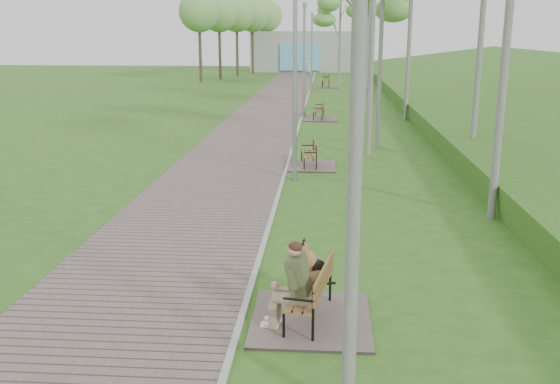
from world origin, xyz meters
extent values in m
plane|color=#2A581A|center=(0.00, 0.00, 0.00)|extent=(120.00, 120.00, 0.00)
cube|color=#645651|center=(-1.75, 21.50, 0.02)|extent=(3.50, 67.00, 0.04)
cube|color=#999993|center=(0.00, 21.50, 0.03)|extent=(0.10, 67.00, 0.05)
cube|color=#487B27|center=(12.00, 20.00, 0.00)|extent=(14.00, 70.00, 1.60)
cube|color=#9E9E99|center=(-1.50, 51.00, 2.00)|extent=(10.00, 5.00, 4.00)
cube|color=#61B5D9|center=(-1.50, 48.40, 1.50)|extent=(4.00, 0.20, 2.60)
cube|color=#645651|center=(1.00, -6.33, 0.02)|extent=(1.70, 1.89, 0.04)
cube|color=brown|center=(0.95, -6.33, 0.42)|extent=(0.67, 1.47, 0.04)
cube|color=brown|center=(1.18, -6.37, 0.68)|extent=(0.29, 1.40, 0.31)
cube|color=#645651|center=(0.70, 4.14, 0.02)|extent=(1.55, 1.72, 0.04)
cube|color=brown|center=(0.65, 4.14, 0.39)|extent=(0.51, 1.32, 0.03)
cube|color=brown|center=(0.86, 4.16, 0.62)|extent=(0.16, 1.29, 0.28)
cube|color=#645651|center=(0.85, 14.74, 0.02)|extent=(1.71, 1.90, 0.04)
cube|color=brown|center=(0.80, 14.74, 0.43)|extent=(0.50, 1.44, 0.04)
cube|color=brown|center=(1.03, 14.73, 0.68)|extent=(0.11, 1.42, 0.31)
cube|color=#645651|center=(1.13, 32.23, 0.02)|extent=(2.04, 2.27, 0.04)
cube|color=brown|center=(1.08, 32.23, 0.51)|extent=(0.53, 1.71, 0.05)
cube|color=brown|center=(1.35, 32.22, 0.82)|extent=(0.07, 1.70, 0.37)
cylinder|color=gray|center=(0.31, 2.37, 0.15)|extent=(0.21, 0.21, 0.31)
cylinder|color=gray|center=(0.31, 2.37, 2.56)|extent=(0.12, 0.12, 5.13)
cylinder|color=gray|center=(0.07, 15.60, 0.15)|extent=(0.21, 0.21, 0.31)
cylinder|color=gray|center=(0.07, 15.60, 2.56)|extent=(0.12, 0.12, 5.13)
cylinder|color=gray|center=(0.07, 15.60, 5.18)|extent=(0.18, 0.18, 0.26)
cylinder|color=gray|center=(0.12, 28.46, 0.15)|extent=(0.20, 0.20, 0.30)
cylinder|color=gray|center=(0.12, 28.46, 2.50)|extent=(0.12, 0.12, 5.01)
cylinder|color=gray|center=(0.12, 28.46, 5.06)|extent=(0.18, 0.18, 0.25)
imported|color=silver|center=(-0.40, 40.94, 0.74)|extent=(0.63, 0.52, 1.49)
cylinder|color=silver|center=(1.45, -8.56, 4.09)|extent=(0.16, 0.16, 8.19)
cylinder|color=silver|center=(2.59, 6.13, 3.94)|extent=(0.17, 0.17, 7.87)
cylinder|color=silver|center=(5.70, 4.86, 4.72)|extent=(0.16, 0.16, 9.43)
cylinder|color=silver|center=(2.99, 7.49, 4.21)|extent=(0.19, 0.19, 8.42)
cylinder|color=silver|center=(2.99, 16.14, 3.76)|extent=(0.19, 0.19, 7.52)
cylinder|color=silver|center=(2.02, 30.00, 3.45)|extent=(0.16, 0.16, 6.90)
ellipsoid|color=#75AF55|center=(2.02, 30.00, 5.65)|extent=(2.36, 2.36, 3.03)
cylinder|color=silver|center=(4.00, 30.12, 5.18)|extent=(0.18, 0.18, 10.36)
cylinder|color=silver|center=(4.16, 49.97, 4.20)|extent=(0.18, 0.18, 8.41)
ellipsoid|color=#75AF55|center=(4.16, 49.97, 6.89)|extent=(2.65, 2.65, 3.70)
camera|label=1|loc=(1.16, -14.56, 4.03)|focal=40.00mm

